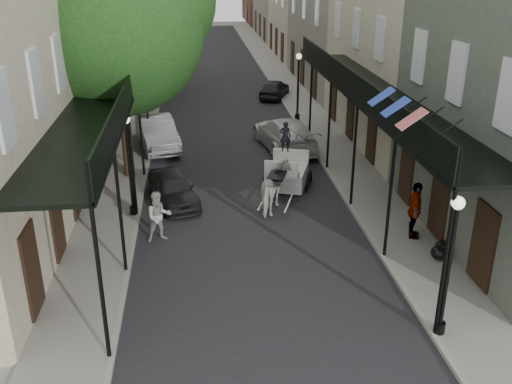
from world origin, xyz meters
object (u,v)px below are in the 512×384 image
object	(u,v)px
horse	(276,188)
pedestrian_sidewalk_right	(415,210)
car_left_near	(173,188)
tree_far	(149,7)
car_right_near	(285,134)
pedestrian_sidewalk_left	(124,100)
lamppost_right_far	(298,86)
car_left_far	(170,65)
lamppost_right_near	(449,265)
pedestrian_walking	(159,217)
lamppost_left	(129,164)
tree_near	(127,20)
carriage	(289,157)
car_left_mid	(157,133)
car_right_far	(274,89)

from	to	relation	value
horse	pedestrian_sidewalk_right	bearing A→B (deg)	164.56
horse	car_left_near	bearing A→B (deg)	3.12
tree_far	car_right_near	bearing A→B (deg)	-58.10
pedestrian_sidewalk_left	car_right_near	world-z (taller)	pedestrian_sidewalk_left
lamppost_right_far	car_left_far	distance (m)	16.83
lamppost_right_near	horse	distance (m)	8.61
pedestrian_walking	pedestrian_sidewalk_left	xyz separation A→B (m)	(-2.73, 16.35, 0.06)
lamppost_right_near	car_right_near	bearing A→B (deg)	95.64
lamppost_left	pedestrian_sidewalk_left	distance (m)	14.54
tree_near	pedestrian_sidewalk_right	world-z (taller)	tree_near
tree_near	pedestrian_sidewalk_left	world-z (taller)	tree_near
lamppost_right_near	car_left_far	xyz separation A→B (m)	(-7.61, 34.95, -1.39)
lamppost_right_near	carriage	distance (m)	10.85
tree_far	pedestrian_sidewalk_right	bearing A→B (deg)	-65.60
tree_near	pedestrian_walking	bearing A→B (deg)	-79.57
horse	lamppost_right_far	bearing A→B (deg)	-84.69
lamppost_right_near	car_right_near	size ratio (longest dim) A/B	0.71
lamppost_right_near	carriage	size ratio (longest dim) A/B	1.25
tree_near	car_left_far	size ratio (longest dim) A/B	2.03
car_left_mid	car_right_far	size ratio (longest dim) A/B	1.27
tree_near	car_left_mid	xyz separation A→B (m)	(0.60, 3.82, -5.73)
car_left_far	carriage	bearing A→B (deg)	-63.13
horse	tree_far	bearing A→B (deg)	-54.31
pedestrian_sidewalk_left	tree_near	bearing A→B (deg)	83.07
car_left_near	car_left_mid	size ratio (longest dim) A/B	0.77
tree_near	pedestrian_sidewalk_right	distance (m)	13.02
tree_far	car_right_near	world-z (taller)	tree_far
lamppost_left	horse	distance (m)	5.36
pedestrian_sidewalk_right	carriage	bearing A→B (deg)	50.39
lamppost_left	pedestrian_sidewalk_right	size ratio (longest dim) A/B	1.90
lamppost_right_near	pedestrian_sidewalk_left	world-z (taller)	lamppost_right_near
horse	pedestrian_sidewalk_right	xyz separation A→B (m)	(4.19, -2.90, 0.21)
horse	pedestrian_sidewalk_right	size ratio (longest dim) A/B	1.08
car_left_mid	pedestrian_sidewalk_right	bearing A→B (deg)	-62.77
lamppost_right_far	car_right_far	bearing A→B (deg)	94.94
tree_near	car_right_far	distance (m)	16.75
carriage	car_left_near	xyz separation A→B (m)	(-4.73, -1.51, -0.55)
pedestrian_walking	tree_far	bearing A→B (deg)	78.08
tree_far	pedestrian_walking	distance (m)	20.76
car_left_far	tree_far	bearing A→B (deg)	-80.77
pedestrian_walking	pedestrian_sidewalk_left	size ratio (longest dim) A/B	1.08
pedestrian_walking	pedestrian_sidewalk_left	world-z (taller)	pedestrian_walking
carriage	pedestrian_sidewalk_right	size ratio (longest dim) A/B	1.52
lamppost_right_near	horse	size ratio (longest dim) A/B	1.76
lamppost_left	car_right_far	world-z (taller)	lamppost_left
horse	carriage	world-z (taller)	carriage
tree_far	car_left_near	bearing A→B (deg)	-84.79
lamppost_right_near	car_left_far	distance (m)	35.79
pedestrian_walking	car_right_far	distance (m)	20.84
pedestrian_sidewalk_left	lamppost_right_near	bearing A→B (deg)	98.00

